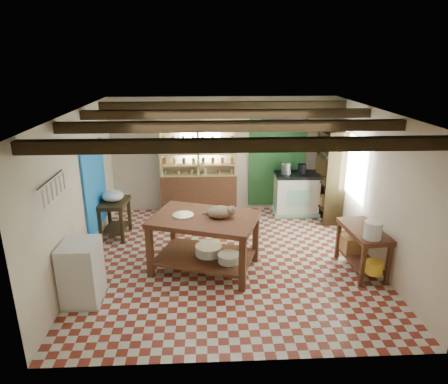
{
  "coord_description": "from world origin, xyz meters",
  "views": [
    {
      "loc": [
        -0.41,
        -6.32,
        3.44
      ],
      "look_at": [
        -0.08,
        0.3,
        1.17
      ],
      "focal_mm": 32.0,
      "sensor_mm": 36.0,
      "label": 1
    }
  ],
  "objects_px": {
    "stove": "(296,193)",
    "white_cabinet": "(82,272)",
    "prep_table": "(115,219)",
    "right_counter": "(362,250)",
    "work_table": "(205,243)",
    "cat": "(220,212)"
  },
  "relations": [
    {
      "from": "cat",
      "to": "stove",
      "type": "bearing_deg",
      "value": 62.46
    },
    {
      "from": "stove",
      "to": "white_cabinet",
      "type": "xyz_separation_m",
      "value": [
        -3.87,
        -3.28,
        -0.01
      ]
    },
    {
      "from": "white_cabinet",
      "to": "right_counter",
      "type": "relative_size",
      "value": 0.87
    },
    {
      "from": "stove",
      "to": "prep_table",
      "type": "bearing_deg",
      "value": -162.99
    },
    {
      "from": "white_cabinet",
      "to": "right_counter",
      "type": "height_order",
      "value": "white_cabinet"
    },
    {
      "from": "cat",
      "to": "prep_table",
      "type": "bearing_deg",
      "value": 154.08
    },
    {
      "from": "white_cabinet",
      "to": "right_counter",
      "type": "distance_m",
      "value": 4.45
    },
    {
      "from": "white_cabinet",
      "to": "stove",
      "type": "bearing_deg",
      "value": 40.98
    },
    {
      "from": "work_table",
      "to": "stove",
      "type": "distance_m",
      "value": 3.21
    },
    {
      "from": "white_cabinet",
      "to": "cat",
      "type": "xyz_separation_m",
      "value": [
        2.04,
        0.8,
        0.58
      ]
    },
    {
      "from": "right_counter",
      "to": "cat",
      "type": "height_order",
      "value": "cat"
    },
    {
      "from": "work_table",
      "to": "cat",
      "type": "xyz_separation_m",
      "value": [
        0.25,
        -0.03,
        0.57
      ]
    },
    {
      "from": "right_counter",
      "to": "prep_table",
      "type": "bearing_deg",
      "value": 155.93
    },
    {
      "from": "stove",
      "to": "cat",
      "type": "height_order",
      "value": "cat"
    },
    {
      "from": "prep_table",
      "to": "right_counter",
      "type": "distance_m",
      "value": 4.65
    },
    {
      "from": "work_table",
      "to": "prep_table",
      "type": "xyz_separation_m",
      "value": [
        -1.77,
        1.37,
        -0.1
      ]
    },
    {
      "from": "stove",
      "to": "right_counter",
      "type": "distance_m",
      "value": 2.68
    },
    {
      "from": "prep_table",
      "to": "white_cabinet",
      "type": "height_order",
      "value": "white_cabinet"
    },
    {
      "from": "work_table",
      "to": "white_cabinet",
      "type": "bearing_deg",
      "value": -136.07
    },
    {
      "from": "white_cabinet",
      "to": "cat",
      "type": "height_order",
      "value": "cat"
    },
    {
      "from": "stove",
      "to": "white_cabinet",
      "type": "distance_m",
      "value": 5.07
    },
    {
      "from": "white_cabinet",
      "to": "prep_table",
      "type": "bearing_deg",
      "value": 90.19
    }
  ]
}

